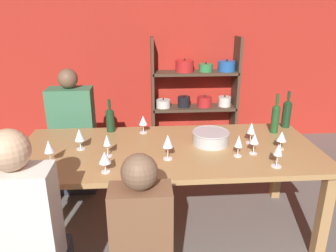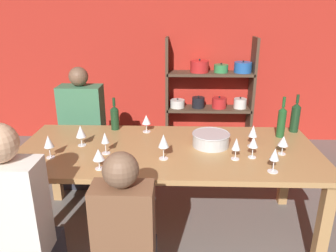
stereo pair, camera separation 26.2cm
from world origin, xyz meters
name	(u,v)px [view 2 (the right image)]	position (x,y,z in m)	size (l,w,h in m)	color
wall_back_red	(182,43)	(0.00, 3.83, 1.35)	(8.80, 0.06, 2.70)	red
shelf_unit	(211,101)	(0.41, 3.63, 0.60)	(1.16, 0.30, 1.45)	#4C3828
dining_table	(168,157)	(-0.12, 1.72, 0.67)	(2.36, 1.02, 0.75)	#AD7F4C
mixing_bowl	(211,139)	(0.23, 1.79, 0.81)	(0.30, 0.30, 0.11)	#B7BABC
wine_bottle_green	(295,117)	(1.00, 2.13, 0.89)	(0.08, 0.08, 0.34)	#19381E
wine_bottle_dark	(282,121)	(0.84, 2.00, 0.89)	(0.07, 0.07, 0.35)	#1E4C23
wine_bottle_amber	(115,117)	(-0.61, 2.14, 0.87)	(0.07, 0.07, 0.30)	#19381E
wine_glass_empty_a	(163,141)	(-0.14, 1.53, 0.89)	(0.08, 0.08, 0.19)	white
wine_glass_white_a	(81,132)	(-0.81, 1.76, 0.87)	(0.08, 0.08, 0.17)	white
wine_glass_empty_b	(146,120)	(-0.32, 2.08, 0.86)	(0.08, 0.08, 0.16)	white
wine_glass_red_a	(253,143)	(0.51, 1.58, 0.87)	(0.07, 0.07, 0.16)	white
wine_glass_empty_c	(253,132)	(0.55, 1.78, 0.88)	(0.07, 0.07, 0.18)	white
wine_glass_empty_d	(99,155)	(-0.57, 1.36, 0.86)	(0.08, 0.08, 0.15)	white
wine_glass_red_b	(275,155)	(0.61, 1.36, 0.87)	(0.07, 0.07, 0.17)	white
wine_glass_red_c	(236,145)	(0.38, 1.54, 0.87)	(0.06, 0.06, 0.17)	white
wine_glass_empty_e	(48,142)	(-0.98, 1.53, 0.88)	(0.07, 0.07, 0.18)	white
wine_glass_red_d	(283,141)	(0.75, 1.64, 0.86)	(0.08, 0.08, 0.15)	white
wine_glass_red_e	(105,139)	(-0.58, 1.61, 0.87)	(0.07, 0.07, 0.17)	white
wine_glass_red_f	(3,153)	(-1.24, 1.37, 0.86)	(0.07, 0.07, 0.15)	white
person_near_a	(17,246)	(-0.99, 0.91, 0.46)	(0.39, 0.49, 1.24)	#2D2D38
person_far_a	(84,140)	(-1.04, 2.59, 0.45)	(0.44, 0.55, 1.24)	#2D2D38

